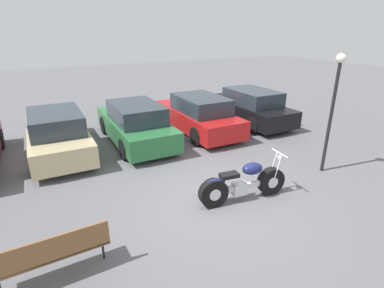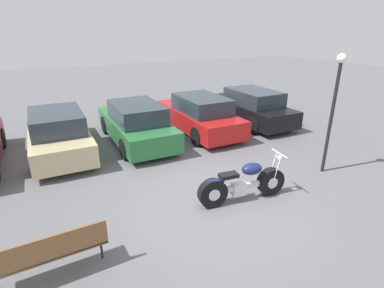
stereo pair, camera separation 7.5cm
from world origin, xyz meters
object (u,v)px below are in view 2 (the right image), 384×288
object	(u,v)px
motorcycle	(242,184)
lamp_post	(335,98)
parked_car_champagne	(58,133)
parked_car_black	(250,107)
park_bench	(50,251)
parked_car_red	(199,115)
parked_car_green	(136,123)

from	to	relation	value
motorcycle	lamp_post	bearing A→B (deg)	3.85
parked_car_champagne	parked_car_black	size ratio (longest dim) A/B	1.00
motorcycle	parked_car_champagne	world-z (taller)	parked_car_champagne
parked_car_black	park_bench	distance (m)	10.05
parked_car_champagne	park_bench	world-z (taller)	parked_car_champagne
motorcycle	lamp_post	distance (m)	3.49
motorcycle	parked_car_red	world-z (taller)	parked_car_red
parked_car_red	parked_car_champagne	bearing A→B (deg)	178.13
parked_car_champagne	lamp_post	xyz separation A→B (m)	(6.61, -4.96, 1.47)
parked_car_champagne	park_bench	distance (m)	5.77
motorcycle	parked_car_champagne	bearing A→B (deg)	124.82
parked_car_black	parked_car_champagne	bearing A→B (deg)	179.52
parked_car_red	park_bench	bearing A→B (deg)	-135.82
parked_car_champagne	park_bench	bearing A→B (deg)	-95.90
motorcycle	parked_car_champagne	xyz separation A→B (m)	(-3.59, 5.16, 0.25)
motorcycle	parked_car_black	size ratio (longest dim) A/B	0.50
parked_car_red	lamp_post	xyz separation A→B (m)	(1.48, -4.79, 1.47)
parked_car_green	park_bench	size ratio (longest dim) A/B	2.51
parked_car_champagne	parked_car_red	distance (m)	5.14
parked_car_champagne	parked_car_black	xyz separation A→B (m)	(7.70, -0.06, 0.00)
motorcycle	parked_car_black	xyz separation A→B (m)	(4.11, 5.10, 0.25)
motorcycle	park_bench	xyz separation A→B (m)	(-4.18, -0.57, 0.11)
parked_car_champagne	parked_car_red	xyz separation A→B (m)	(5.14, -0.17, 0.00)
motorcycle	parked_car_black	distance (m)	6.55
motorcycle	parked_car_green	distance (m)	5.11
motorcycle	parked_car_green	world-z (taller)	parked_car_green
parked_car_champagne	parked_car_black	world-z (taller)	same
parked_car_champagne	lamp_post	world-z (taller)	lamp_post
parked_car_red	park_bench	world-z (taller)	parked_car_red
parked_car_green	park_bench	xyz separation A→B (m)	(-3.16, -5.57, -0.14)
parked_car_black	lamp_post	world-z (taller)	lamp_post
parked_car_champagne	parked_car_green	xyz separation A→B (m)	(2.57, -0.16, 0.00)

